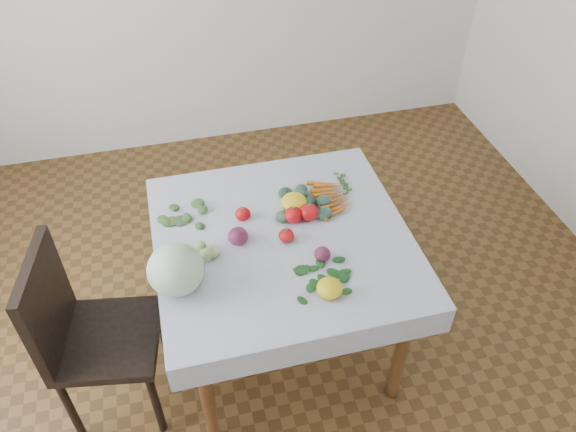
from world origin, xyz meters
The scene contains 18 objects.
ground centered at (0.00, 0.00, 0.00)m, with size 4.00×4.00×0.00m, color brown.
table centered at (0.00, 0.00, 0.65)m, with size 1.00×1.00×0.75m.
tablecloth centered at (0.00, 0.00, 0.75)m, with size 1.12×1.12×0.01m, color white.
chair centered at (-0.90, -0.13, 0.55)m, with size 0.50×0.50×0.95m.
cabbage centered at (-0.48, -0.18, 0.86)m, with size 0.23×0.23×0.20m, color silver.
tomato_a centered at (-0.15, 0.16, 0.79)m, with size 0.07×0.07×0.06m, color red.
tomato_b centered at (0.01, -0.03, 0.79)m, with size 0.07×0.07×0.06m, color red.
tomato_c centered at (0.14, 0.09, 0.80)m, with size 0.09×0.09×0.08m, color red.
tomato_d centered at (0.07, 0.09, 0.79)m, with size 0.08×0.08×0.07m, color red.
heirloom_back centered at (0.10, 0.17, 0.80)m, with size 0.12×0.12×0.08m, color yellow.
heirloom_front centered at (0.10, -0.37, 0.79)m, with size 0.11×0.11×0.07m, color yellow.
onion_a centered at (-0.20, 0.01, 0.79)m, with size 0.09×0.09×0.08m, color #4F162F.
onion_b centered at (0.13, -0.17, 0.79)m, with size 0.07×0.07×0.06m, color #4F162F.
tomatillo_cluster centered at (-0.36, -0.01, 0.78)m, with size 0.14×0.11×0.04m.
carrot_bunch centered at (0.30, 0.19, 0.77)m, with size 0.17×0.30×0.03m.
kale_bunch centered at (0.12, 0.19, 0.78)m, with size 0.29×0.26×0.04m.
basil_bunch centered at (0.10, -0.28, 0.76)m, with size 0.25×0.18×0.01m.
dill_bunch centered at (-0.41, 0.23, 0.77)m, with size 0.21×0.19×0.02m.
Camera 1 is at (-0.42, -1.74, 2.49)m, focal length 35.00 mm.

